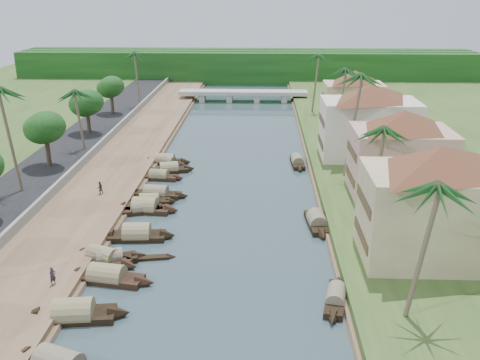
{
  "coord_description": "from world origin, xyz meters",
  "views": [
    {
      "loc": [
        4.03,
        -44.96,
        23.69
      ],
      "look_at": [
        1.59,
        15.18,
        2.0
      ],
      "focal_mm": 40.0,
      "sensor_mm": 36.0,
      "label": 1
    }
  ],
  "objects_px": {
    "building_near": "(435,203)",
    "sampan_1": "(74,314)",
    "person_near": "(53,276)",
    "bridge": "(243,94)"
  },
  "relations": [
    {
      "from": "bridge",
      "to": "person_near",
      "type": "relative_size",
      "value": 17.91
    },
    {
      "from": "person_near",
      "to": "sampan_1",
      "type": "bearing_deg",
      "value": -104.68
    },
    {
      "from": "building_near",
      "to": "sampan_1",
      "type": "relative_size",
      "value": 1.68
    },
    {
      "from": "sampan_1",
      "to": "person_near",
      "type": "height_order",
      "value": "person_near"
    },
    {
      "from": "building_near",
      "to": "sampan_1",
      "type": "xyz_separation_m",
      "value": [
        -28.94,
        -8.92,
        -5.96
      ]
    },
    {
      "from": "bridge",
      "to": "building_near",
      "type": "height_order",
      "value": "building_near"
    },
    {
      "from": "bridge",
      "to": "building_near",
      "type": "distance_m",
      "value": 76.54
    },
    {
      "from": "bridge",
      "to": "sampan_1",
      "type": "height_order",
      "value": "bridge"
    },
    {
      "from": "bridge",
      "to": "building_near",
      "type": "relative_size",
      "value": 1.89
    },
    {
      "from": "sampan_1",
      "to": "person_near",
      "type": "distance_m",
      "value": 4.71
    }
  ]
}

